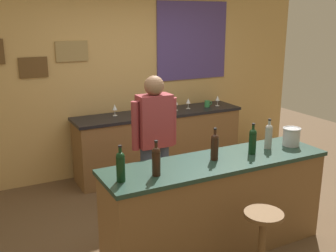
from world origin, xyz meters
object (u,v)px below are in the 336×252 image
wine_bottle_c (215,146)px  coffee_mug (207,104)px  ice_bucket (291,136)px  wine_glass_e (218,99)px  wine_bottle_a (121,166)px  wine_bottle_d (253,140)px  wine_bottle_b (156,160)px  bar_stool (262,237)px  wine_bottle_e (269,135)px  wine_glass_a (115,108)px  bartender (155,139)px  wine_glass_c (176,103)px  wine_glass_d (188,101)px  wine_glass_b (157,105)px

wine_bottle_c → coffee_mug: (1.21, 2.01, -0.11)m
ice_bucket → wine_glass_e: size_ratio=1.21×
wine_bottle_a → ice_bucket: 1.89m
wine_bottle_d → wine_bottle_b: bearing=-176.4°
ice_bucket → bar_stool: bearing=-143.4°
wine_bottle_d → wine_bottle_e: 0.26m
wine_glass_e → coffee_mug: size_ratio=1.24×
wine_glass_e → wine_glass_a: bearing=175.7°
wine_bottle_b → wine_bottle_e: (1.31, 0.13, 0.00)m
wine_glass_a → bartender: bearing=-91.4°
wine_bottle_a → wine_glass_e: size_ratio=1.97×
wine_bottle_c → wine_bottle_b: bearing=-171.6°
bartender → wine_glass_e: bearing=36.7°
wine_glass_e → wine_glass_c: bearing=177.8°
wine_bottle_d → wine_glass_a: bearing=106.2°
wine_glass_d → wine_glass_e: (0.49, -0.03, 0.00)m
wine_bottle_c → wine_bottle_d: size_ratio=1.00×
wine_bottle_d → wine_glass_a: (-0.62, 2.15, -0.05)m
bartender → wine_bottle_b: size_ratio=5.29×
wine_bottle_a → coffee_mug: size_ratio=2.45×
coffee_mug → wine_glass_c: bearing=177.8°
wine_bottle_a → wine_bottle_d: (1.37, 0.05, 0.00)m
wine_glass_c → bar_stool: bearing=-103.5°
bartender → wine_bottle_b: bartender is taller
bar_stool → wine_bottle_c: size_ratio=2.22×
wine_glass_a → wine_glass_c: size_ratio=1.00×
coffee_mug → wine_glass_d: bearing=175.6°
wine_glass_a → wine_glass_c: 0.90m
wine_bottle_d → wine_glass_a: 2.24m
wine_bottle_c → wine_bottle_e: same height
ice_bucket → wine_glass_a: bearing=118.4°
wine_bottle_b → wine_glass_e: (2.03, 2.09, -0.05)m
wine_bottle_a → wine_glass_d: 2.80m
bar_stool → wine_glass_d: 2.89m
wine_glass_e → wine_bottle_b: bearing=-134.1°
bartender → wine_bottle_d: (0.66, -0.82, 0.12)m
coffee_mug → wine_bottle_e: bearing=-105.4°
wine_glass_b → coffee_mug: 0.84m
wine_bottle_c → wine_bottle_e: bearing=2.6°
wine_bottle_c → wine_glass_c: bearing=71.3°
bar_stool → coffee_mug: 2.96m
bar_stool → wine_glass_e: (1.35, 2.67, 0.55)m
ice_bucket → wine_glass_b: 2.08m
wine_bottle_d → wine_bottle_e: bearing=13.4°
wine_bottle_a → coffee_mug: wine_bottle_a is taller
bartender → bar_stool: bearing=-79.2°
wine_glass_c → wine_glass_e: 0.70m
ice_bucket → wine_glass_b: bearing=105.9°
wine_bottle_b → wine_bottle_c: same height
wine_glass_d → coffee_mug: wine_glass_d is taller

